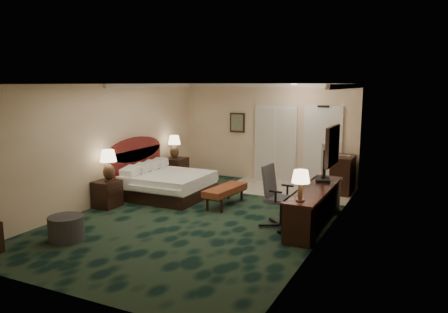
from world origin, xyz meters
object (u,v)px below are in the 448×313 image
at_px(nightstand_near, 107,194).
at_px(tv, 323,164).
at_px(nightstand_far, 176,170).
at_px(lamp_near, 109,165).
at_px(lamp_far, 174,147).
at_px(minibar, 343,175).
at_px(bed, 168,185).
at_px(desk_chair, 282,197).
at_px(bed_bench, 225,196).
at_px(desk, 314,207).
at_px(ottoman, 66,228).

relative_size(nightstand_near, tv, 0.65).
distance_m(nightstand_far, lamp_near, 2.80).
height_order(lamp_far, minibar, lamp_far).
xyz_separation_m(bed, desk_chair, (3.15, -0.94, 0.30)).
height_order(nightstand_near, lamp_far, lamp_far).
bearing_deg(nightstand_near, nightstand_far, 89.38).
bearing_deg(minibar, bed_bench, -133.11).
bearing_deg(desk, ottoman, -143.97).
xyz_separation_m(bed, ottoman, (0.00, -3.25, -0.07)).
xyz_separation_m(lamp_far, desk_chair, (3.87, -2.37, -0.39)).
relative_size(tv, desk_chair, 0.76).
bearing_deg(minibar, tv, -90.58).
distance_m(nightstand_far, tv, 4.66).
distance_m(lamp_near, tv, 4.62).
xyz_separation_m(desk, minibar, (-0.00, 2.79, 0.10)).
height_order(nightstand_near, minibar, minibar).
bearing_deg(tv, desk_chair, -131.38).
relative_size(lamp_near, ottoman, 1.12).
height_order(nightstand_far, tv, tv).
xyz_separation_m(nightstand_near, ottoman, (0.76, -1.95, -0.08)).
relative_size(bed_bench, desk_chair, 1.07).
relative_size(nightstand_far, tv, 0.73).
distance_m(bed_bench, tv, 2.30).
relative_size(bed, minibar, 1.96).
height_order(tv, minibar, tv).
bearing_deg(ottoman, bed_bench, 64.12).
distance_m(bed, minibar, 4.31).
distance_m(bed, tv, 3.76).
bearing_deg(nightstand_near, bed_bench, 28.23).
relative_size(desk, tv, 2.81).
relative_size(desk_chair, minibar, 1.27).
bearing_deg(bed_bench, tv, 11.67).
height_order(nightstand_near, bed_bench, nightstand_near).
relative_size(lamp_near, minibar, 0.74).
bearing_deg(nightstand_far, tv, -17.06).
relative_size(nightstand_near, bed_bench, 0.46).
distance_m(lamp_far, ottoman, 4.81).
relative_size(nightstand_far, desk, 0.26).
distance_m(desk_chair, minibar, 3.21).
height_order(desk, desk_chair, desk_chair).
distance_m(nightstand_near, lamp_near, 0.64).
height_order(lamp_far, tv, tv).
bearing_deg(tv, ottoman, -152.65).
xyz_separation_m(nightstand_far, bed_bench, (2.28, -1.55, -0.12)).
bearing_deg(desk_chair, bed, 168.36).
distance_m(lamp_near, lamp_far, 2.69).
bearing_deg(bed_bench, nightstand_far, 151.82).
bearing_deg(desk_chair, lamp_near, -170.42).
relative_size(nightstand_near, desk, 0.23).
xyz_separation_m(bed, tv, (3.67, 0.14, 0.80)).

